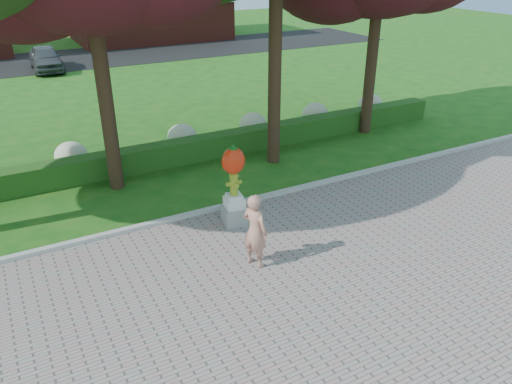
# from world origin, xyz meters

# --- Properties ---
(ground) EXTENTS (100.00, 100.00, 0.00)m
(ground) POSITION_xyz_m (0.00, 0.00, 0.00)
(ground) COLOR #155515
(ground) RESTS_ON ground
(walkway) EXTENTS (40.00, 14.00, 0.04)m
(walkway) POSITION_xyz_m (0.00, -4.00, 0.02)
(walkway) COLOR gray
(walkway) RESTS_ON ground
(curb) EXTENTS (40.00, 0.18, 0.15)m
(curb) POSITION_xyz_m (0.00, 3.00, 0.07)
(curb) COLOR #ADADA5
(curb) RESTS_ON ground
(lawn_hedge) EXTENTS (24.00, 0.70, 0.80)m
(lawn_hedge) POSITION_xyz_m (0.00, 7.00, 0.40)
(lawn_hedge) COLOR #1F4413
(lawn_hedge) RESTS_ON ground
(hydrangea_row) EXTENTS (20.10, 1.10, 0.99)m
(hydrangea_row) POSITION_xyz_m (0.57, 8.00, 0.55)
(hydrangea_row) COLOR #BEC596
(hydrangea_row) RESTS_ON ground
(street) EXTENTS (50.00, 8.00, 0.02)m
(street) POSITION_xyz_m (0.00, 28.00, 0.01)
(street) COLOR black
(street) RESTS_ON ground
(hydrant_sculpture) EXTENTS (0.70, 0.70, 2.28)m
(hydrant_sculpture) POSITION_xyz_m (0.26, 2.05, 1.25)
(hydrant_sculpture) COLOR gray
(hydrant_sculpture) RESTS_ON walkway
(woman) EXTENTS (0.67, 0.80, 1.86)m
(woman) POSITION_xyz_m (-0.19, 0.02, 0.97)
(woman) COLOR tan
(woman) RESTS_ON walkway
(parked_car) EXTENTS (1.85, 4.41, 1.49)m
(parked_car) POSITION_xyz_m (-1.53, 25.00, 0.77)
(parked_car) COLOR #464A4E
(parked_car) RESTS_ON street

